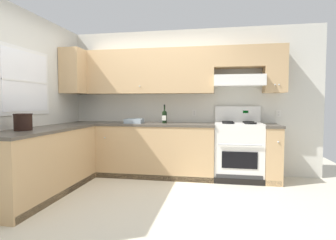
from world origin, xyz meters
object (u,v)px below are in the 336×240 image
Objects in this scene: stove at (238,151)px; bowl at (134,122)px; bucket at (23,122)px; wine_bottle at (165,116)px.

stove is 1.80m from bowl.
wine_bottle is at bearing 46.27° from bucket.
wine_bottle is at bearing 179.29° from stove.
stove is 3.75× the size of wine_bottle.
stove is at bearing -0.71° from wine_bottle.
stove is 1.35m from wine_bottle.
wine_bottle reaches higher than stove.
stove is 5.30× the size of bucket.
wine_bottle is 1.41× the size of bucket.
bucket is (-2.72, -1.55, 0.54)m from stove.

